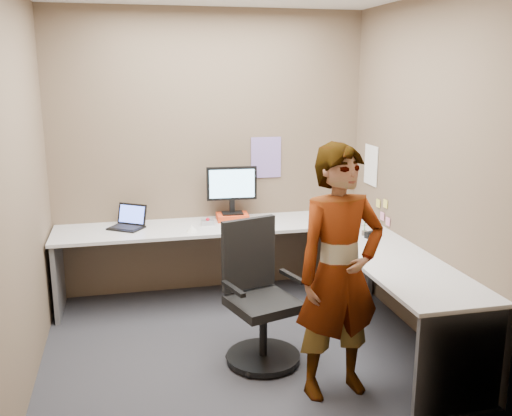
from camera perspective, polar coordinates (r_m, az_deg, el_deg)
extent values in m
plane|color=#26262B|center=(4.70, -1.87, -13.41)|extent=(3.00, 3.00, 0.00)
plane|color=brown|center=(5.52, -4.59, 5.41)|extent=(3.00, 0.00, 3.00)
plane|color=brown|center=(4.77, 16.01, 3.63)|extent=(0.00, 2.70, 2.70)
plane|color=brown|center=(4.24, -22.32, 1.95)|extent=(0.00, 2.70, 2.70)
cube|color=silver|center=(5.34, -3.95, -1.84)|extent=(2.96, 0.65, 0.03)
cube|color=silver|center=(4.49, 13.82, -5.19)|extent=(0.65, 1.91, 0.03)
cube|color=#59595B|center=(5.43, -19.17, -6.36)|extent=(0.04, 0.60, 0.70)
cube|color=#59595B|center=(5.83, 10.26, -4.43)|extent=(0.04, 0.60, 0.70)
cube|color=#59595B|center=(3.91, 19.66, -14.37)|extent=(0.60, 0.04, 0.70)
cube|color=red|center=(5.49, -2.37, -0.89)|extent=(0.31, 0.24, 0.06)
cube|color=black|center=(5.48, -2.37, -0.51)|extent=(0.21, 0.15, 0.02)
cube|color=black|center=(5.48, -2.42, 0.22)|extent=(0.05, 0.04, 0.12)
cube|color=black|center=(5.44, -2.44, 2.48)|extent=(0.48, 0.06, 0.32)
cube|color=#93D5FF|center=(5.42, -2.41, 2.44)|extent=(0.43, 0.03, 0.27)
cube|color=black|center=(5.31, -12.86, -1.97)|extent=(0.36, 0.34, 0.02)
cube|color=black|center=(5.37, -12.29, -0.60)|extent=(0.28, 0.22, 0.19)
cube|color=#455FDB|center=(5.37, -12.29, -0.60)|extent=(0.24, 0.18, 0.16)
cube|color=#B7B7BC|center=(5.34, -4.86, -1.44)|extent=(0.12, 0.08, 0.04)
sphere|color=red|center=(5.32, -4.85, -1.16)|extent=(0.04, 0.04, 0.04)
cone|color=white|center=(5.12, -6.45, -2.04)|extent=(0.10, 0.10, 0.06)
cube|color=black|center=(5.02, 11.55, -2.57)|extent=(0.15, 0.09, 0.05)
cylinder|color=brown|center=(5.07, 10.79, -2.47)|extent=(0.05, 0.05, 0.04)
cylinder|color=#338C3F|center=(5.05, 10.84, -1.49)|extent=(0.01, 0.01, 0.14)
sphere|color=#3EA0DA|center=(5.03, 10.87, -0.72)|extent=(0.07, 0.07, 0.07)
cube|color=#846BB7|center=(5.62, 1.01, 5.08)|extent=(0.30, 0.01, 0.40)
cube|color=white|center=(5.58, 11.42, 4.22)|extent=(0.01, 0.28, 0.38)
cube|color=#F2E059|center=(5.32, 12.81, 0.42)|extent=(0.01, 0.07, 0.07)
cube|color=pink|center=(5.40, 12.51, -0.81)|extent=(0.01, 0.07, 0.07)
cube|color=pink|center=(5.30, 13.05, -1.33)|extent=(0.01, 0.07, 0.07)
cube|color=#F2E059|center=(5.46, 12.12, 0.46)|extent=(0.01, 0.07, 0.07)
cylinder|color=black|center=(4.42, 0.72, -14.66)|extent=(0.55, 0.55, 0.04)
cylinder|color=black|center=(4.32, 0.73, -12.11)|extent=(0.06, 0.06, 0.40)
cube|color=black|center=(4.23, 0.74, -9.58)|extent=(0.57, 0.57, 0.07)
cube|color=black|center=(4.30, -0.74, -4.58)|extent=(0.43, 0.18, 0.54)
cube|color=black|center=(4.06, -2.28, -8.08)|extent=(0.13, 0.30, 0.03)
cube|color=black|center=(4.30, 3.60, -6.84)|extent=(0.13, 0.30, 0.03)
imported|color=#999399|center=(3.77, 8.35, -6.44)|extent=(0.67, 0.49, 1.70)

